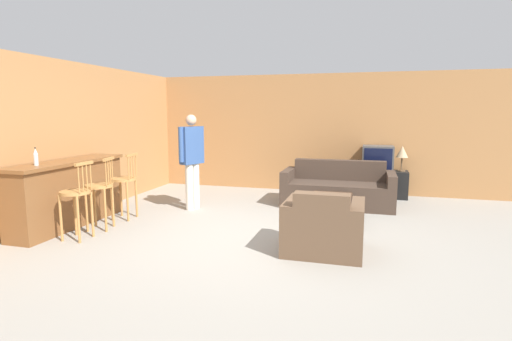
% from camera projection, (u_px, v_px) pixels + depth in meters
% --- Properties ---
extents(ground_plane, '(24.00, 24.00, 0.00)m').
position_uv_depth(ground_plane, '(251.00, 239.00, 5.61)').
color(ground_plane, gray).
extents(wall_back, '(9.40, 0.08, 2.60)m').
position_uv_depth(wall_back, '(298.00, 133.00, 8.98)').
color(wall_back, '#B27A47').
rests_on(wall_back, ground_plane).
extents(wall_left, '(0.08, 8.74, 2.60)m').
position_uv_depth(wall_left, '(107.00, 137.00, 7.60)').
color(wall_left, '#B27A47').
rests_on(wall_left, ground_plane).
extents(bar_counter, '(0.55, 2.13, 1.03)m').
position_uv_depth(bar_counter, '(68.00, 193.00, 6.20)').
color(bar_counter, brown).
rests_on(bar_counter, ground_plane).
extents(bar_chair_near, '(0.41, 0.41, 1.10)m').
position_uv_depth(bar_chair_near, '(76.00, 198.00, 5.52)').
color(bar_chair_near, '#B77F42').
rests_on(bar_chair_near, ground_plane).
extents(bar_chair_mid, '(0.49, 0.49, 1.10)m').
position_uv_depth(bar_chair_mid, '(100.00, 191.00, 6.00)').
color(bar_chair_mid, '#B77F42').
rests_on(bar_chair_mid, ground_plane).
extents(bar_chair_far, '(0.43, 0.43, 1.10)m').
position_uv_depth(bar_chair_far, '(124.00, 184.00, 6.60)').
color(bar_chair_far, '#B77F42').
rests_on(bar_chair_far, ground_plane).
extents(couch_far, '(2.07, 0.91, 0.84)m').
position_uv_depth(couch_far, '(338.00, 190.00, 7.59)').
color(couch_far, '#423328').
rests_on(couch_far, ground_plane).
extents(armchair_near, '(0.98, 0.87, 0.82)m').
position_uv_depth(armchair_near, '(324.00, 229.00, 5.04)').
color(armchair_near, brown).
rests_on(armchair_near, ground_plane).
extents(coffee_table, '(0.64, 0.91, 0.43)m').
position_uv_depth(coffee_table, '(330.00, 201.00, 6.37)').
color(coffee_table, '#472D1E').
rests_on(coffee_table, ground_plane).
extents(tv_unit, '(1.23, 0.45, 0.56)m').
position_uv_depth(tv_unit, '(377.00, 184.00, 8.37)').
color(tv_unit, black).
rests_on(tv_unit, ground_plane).
extents(tv, '(0.62, 0.48, 0.52)m').
position_uv_depth(tv, '(378.00, 158.00, 8.29)').
color(tv, '#4C4C4C').
rests_on(tv, tv_unit).
extents(bottle, '(0.06, 0.06, 0.25)m').
position_uv_depth(bottle, '(36.00, 157.00, 5.58)').
color(bottle, silver).
rests_on(bottle, bar_counter).
extents(book_on_table, '(0.21, 0.21, 0.03)m').
position_uv_depth(book_on_table, '(331.00, 197.00, 6.31)').
color(book_on_table, '#33704C').
rests_on(book_on_table, coffee_table).
extents(table_lamp, '(0.24, 0.24, 0.52)m').
position_uv_depth(table_lamp, '(402.00, 153.00, 8.15)').
color(table_lamp, brown).
rests_on(table_lamp, tv_unit).
extents(person_by_window, '(0.34, 0.54, 1.72)m').
position_uv_depth(person_by_window, '(192.00, 156.00, 7.19)').
color(person_by_window, silver).
rests_on(person_by_window, ground_plane).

